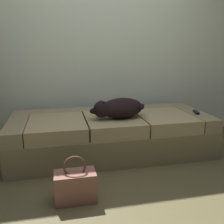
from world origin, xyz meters
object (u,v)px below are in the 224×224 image
Objects in this scene: couch at (111,134)px; dog_dark at (118,108)px; handbag at (75,186)px; tv_remote at (196,112)px.

dog_dark is (0.05, -0.13, 0.33)m from couch.
dog_dark is 1.01m from handbag.
dog_dark is at bearing 54.78° from handbag.
dog_dark reaches higher than couch.
tv_remote is 1.68m from handbag.
dog_dark reaches higher than tv_remote.
tv_remote reaches higher than handbag.
couch is 0.36m from dog_dark.
tv_remote is at bearing 27.74° from handbag.
dog_dark is 4.22× the size of tv_remote.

